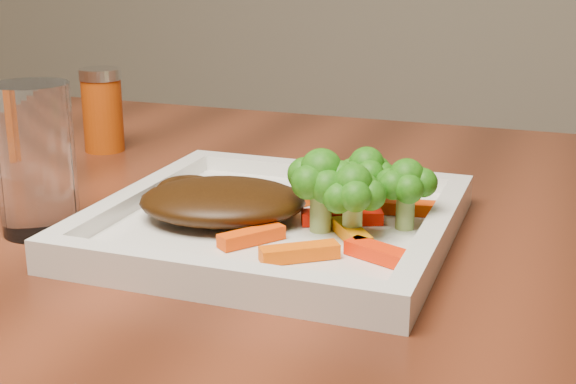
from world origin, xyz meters
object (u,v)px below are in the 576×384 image
(steak, at_px, (223,201))
(spice_shaker, at_px, (102,110))
(plate, at_px, (276,228))
(drinking_glass, at_px, (36,159))

(steak, distance_m, spice_shaker, 0.31)
(plate, bearing_deg, spice_shaker, 145.69)
(steak, distance_m, drinking_glass, 0.15)
(steak, height_order, drinking_glass, drinking_glass)
(plate, xyz_separation_m, drinking_glass, (-0.18, -0.06, 0.05))
(plate, relative_size, drinking_glass, 2.25)
(plate, relative_size, steak, 2.04)
(drinking_glass, bearing_deg, plate, 17.34)
(plate, xyz_separation_m, steak, (-0.04, -0.01, 0.02))
(spice_shaker, distance_m, drinking_glass, 0.26)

